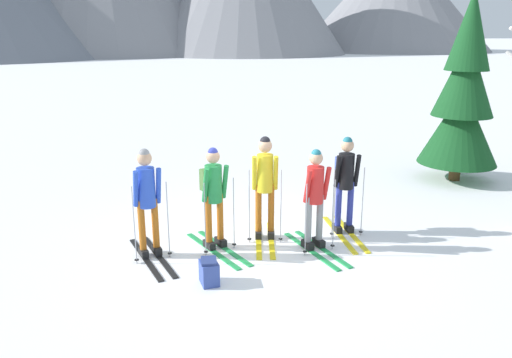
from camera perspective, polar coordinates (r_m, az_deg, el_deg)
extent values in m
plane|color=white|center=(8.81, 0.04, -7.37)|extent=(400.00, 400.00, 0.00)
cube|color=black|center=(8.52, -10.80, -8.46)|extent=(0.64, 1.67, 0.02)
cube|color=black|center=(8.47, -12.24, -8.71)|extent=(0.64, 1.67, 0.02)
cube|color=black|center=(8.58, -11.02, -7.78)|extent=(0.19, 0.28, 0.12)
cylinder|color=#B76019|center=(8.41, -11.19, -4.89)|extent=(0.11, 0.11, 0.85)
cube|color=black|center=(8.53, -12.45, -8.02)|extent=(0.19, 0.28, 0.12)
cylinder|color=#B76019|center=(8.35, -12.64, -5.11)|extent=(0.11, 0.11, 0.85)
cylinder|color=blue|center=(8.18, -12.17, -0.92)|extent=(0.28, 0.28, 0.64)
sphere|color=tan|center=(8.05, -12.36, 2.26)|extent=(0.23, 0.23, 0.23)
sphere|color=gray|center=(8.04, -12.39, 2.74)|extent=(0.17, 0.17, 0.17)
cylinder|color=blue|center=(8.16, -10.85, -0.75)|extent=(0.14, 0.22, 0.61)
cylinder|color=blue|center=(8.08, -13.29, -1.08)|extent=(0.14, 0.22, 0.61)
cylinder|color=#A5A5AD|center=(8.25, -9.81, -4.53)|extent=(0.02, 0.02, 1.27)
cylinder|color=black|center=(8.47, -9.62, -8.18)|extent=(0.07, 0.07, 0.01)
cylinder|color=#A5A5AD|center=(8.12, -13.45, -5.09)|extent=(0.02, 0.02, 1.27)
cylinder|color=black|center=(8.35, -13.18, -8.78)|extent=(0.07, 0.07, 0.01)
cube|color=green|center=(8.70, -3.63, -7.65)|extent=(0.82, 1.58, 0.02)
cube|color=green|center=(8.60, -4.91, -7.97)|extent=(0.82, 1.58, 0.02)
cube|color=black|center=(8.75, -3.97, -7.01)|extent=(0.21, 0.28, 0.12)
cylinder|color=#B76019|center=(8.59, -4.03, -4.24)|extent=(0.11, 0.11, 0.82)
cube|color=black|center=(8.66, -5.25, -7.32)|extent=(0.21, 0.28, 0.12)
cylinder|color=#B76019|center=(8.49, -5.32, -4.52)|extent=(0.11, 0.11, 0.82)
cylinder|color=#238C42|center=(8.34, -4.77, -0.52)|extent=(0.28, 0.28, 0.62)
sphere|color=tan|center=(8.22, -4.84, 2.51)|extent=(0.22, 0.22, 0.22)
sphere|color=#2D389E|center=(8.21, -4.85, 2.96)|extent=(0.17, 0.17, 0.17)
cylinder|color=#238C42|center=(8.37, -3.50, -0.31)|extent=(0.16, 0.21, 0.59)
cylinder|color=#238C42|center=(8.20, -5.66, -0.71)|extent=(0.16, 0.21, 0.59)
cylinder|color=#A5A5AD|center=(8.49, -2.50, -3.85)|extent=(0.02, 0.02, 1.24)
cylinder|color=black|center=(8.69, -2.45, -7.30)|extent=(0.07, 0.07, 0.01)
cylinder|color=#A5A5AD|center=(8.24, -5.72, -4.55)|extent=(0.02, 0.02, 1.24)
cylinder|color=black|center=(8.45, -5.61, -8.09)|extent=(0.07, 0.07, 0.01)
cube|color=#4C7238|center=(8.48, -5.33, -0.04)|extent=(0.30, 0.26, 0.36)
cube|color=yellow|center=(9.00, 1.69, -6.80)|extent=(0.30, 1.60, 0.02)
cube|color=yellow|center=(8.99, 0.28, -6.80)|extent=(0.30, 1.60, 0.02)
cube|color=black|center=(9.06, 1.67, -6.14)|extent=(0.14, 0.27, 0.12)
cylinder|color=#B76019|center=(8.89, 1.70, -3.31)|extent=(0.11, 0.11, 0.87)
cube|color=black|center=(9.05, 0.27, -6.15)|extent=(0.14, 0.27, 0.12)
cylinder|color=#B76019|center=(8.88, 0.28, -3.32)|extent=(0.11, 0.11, 0.87)
cylinder|color=yellow|center=(8.69, 1.01, 0.66)|extent=(0.28, 0.28, 0.65)
sphere|color=tan|center=(8.58, 1.03, 3.75)|extent=(0.24, 0.24, 0.24)
sphere|color=black|center=(8.56, 1.03, 4.21)|extent=(0.18, 0.18, 0.18)
cylinder|color=yellow|center=(8.64, 2.21, 0.67)|extent=(0.11, 0.22, 0.62)
cylinder|color=yellow|center=(8.63, -0.17, 0.67)|extent=(0.11, 0.22, 0.62)
cylinder|color=#A5A5AD|center=(8.70, 2.81, -3.10)|extent=(0.02, 0.02, 1.30)
cylinder|color=black|center=(8.91, 2.75, -6.69)|extent=(0.07, 0.07, 0.01)
cylinder|color=#A5A5AD|center=(8.68, -0.76, -3.12)|extent=(0.02, 0.02, 1.30)
cylinder|color=black|center=(8.90, -0.75, -6.71)|extent=(0.07, 0.07, 0.01)
cube|color=#99661E|center=(8.85, 0.98, 1.16)|extent=(0.28, 0.19, 0.36)
cube|color=green|center=(8.73, 7.36, -7.69)|extent=(0.59, 1.60, 0.02)
cube|color=green|center=(8.62, 6.12, -7.97)|extent=(0.59, 1.60, 0.02)
cube|color=black|center=(8.77, 7.02, -7.04)|extent=(0.18, 0.28, 0.12)
cylinder|color=gray|center=(8.61, 7.12, -4.31)|extent=(0.11, 0.11, 0.81)
cube|color=black|center=(8.67, 5.79, -7.31)|extent=(0.18, 0.28, 0.12)
cylinder|color=gray|center=(8.50, 5.87, -4.55)|extent=(0.11, 0.11, 0.81)
cylinder|color=red|center=(8.36, 6.63, -0.65)|extent=(0.28, 0.28, 0.61)
sphere|color=tan|center=(8.24, 6.73, 2.32)|extent=(0.22, 0.22, 0.22)
sphere|color=#1E6B7A|center=(8.23, 6.75, 2.77)|extent=(0.16, 0.16, 0.16)
cylinder|color=red|center=(8.41, 7.89, -0.49)|extent=(0.14, 0.21, 0.58)
cylinder|color=red|center=(8.22, 5.80, -0.81)|extent=(0.14, 0.21, 0.58)
cylinder|color=#A5A5AD|center=(8.53, 8.70, -3.99)|extent=(0.02, 0.02, 1.22)
cylinder|color=black|center=(8.73, 8.55, -7.37)|extent=(0.07, 0.07, 0.01)
cylinder|color=#A5A5AD|center=(8.25, 5.60, -4.59)|extent=(0.02, 0.02, 1.22)
cylinder|color=black|center=(8.46, 5.49, -8.07)|extent=(0.07, 0.07, 0.01)
cube|color=yellow|center=(9.42, 10.52, -5.98)|extent=(0.12, 1.75, 0.02)
cube|color=yellow|center=(9.35, 9.25, -6.09)|extent=(0.12, 1.75, 0.02)
cube|color=black|center=(9.48, 10.34, -5.36)|extent=(0.12, 0.26, 0.12)
cylinder|color=#2D389E|center=(9.32, 10.49, -2.74)|extent=(0.11, 0.11, 0.84)
cube|color=black|center=(9.41, 9.08, -5.47)|extent=(0.12, 0.26, 0.12)
cylinder|color=#2D389E|center=(9.25, 9.20, -2.82)|extent=(0.11, 0.11, 0.84)
cylinder|color=black|center=(9.11, 10.03, 0.87)|extent=(0.28, 0.28, 0.63)
sphere|color=tan|center=(9.00, 10.18, 3.70)|extent=(0.23, 0.23, 0.23)
sphere|color=#1E6B7A|center=(8.98, 10.20, 4.13)|extent=(0.17, 0.17, 0.17)
cylinder|color=black|center=(9.11, 11.23, 0.92)|extent=(0.08, 0.20, 0.60)
cylinder|color=black|center=(8.99, 9.08, 0.83)|extent=(0.08, 0.20, 0.60)
cylinder|color=#A5A5AD|center=(9.19, 11.83, -2.51)|extent=(0.02, 0.02, 1.26)
cylinder|color=black|center=(9.39, 11.63, -5.80)|extent=(0.07, 0.07, 0.01)
cylinder|color=#A5A5AD|center=(9.01, 8.62, -2.72)|extent=(0.02, 0.02, 1.26)
cylinder|color=black|center=(9.21, 8.47, -6.06)|extent=(0.07, 0.07, 0.01)
cube|color=#384C99|center=(9.26, 9.70, 1.33)|extent=(0.26, 0.17, 0.36)
cylinder|color=#51381E|center=(13.34, 21.42, 1.70)|extent=(0.27, 0.27, 0.86)
cone|color=#14471E|center=(13.15, 21.83, 5.55)|extent=(1.85, 1.85, 1.82)
cone|color=#14471E|center=(13.01, 22.37, 10.53)|extent=(1.41, 1.41, 1.82)
cone|color=#14471E|center=(12.97, 22.89, 15.16)|extent=(1.01, 1.01, 1.82)
cube|color=#384C99|center=(7.51, -5.26, -10.41)|extent=(0.29, 0.36, 0.34)
cube|color=navy|center=(7.43, -5.30, -9.10)|extent=(0.22, 0.28, 0.04)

